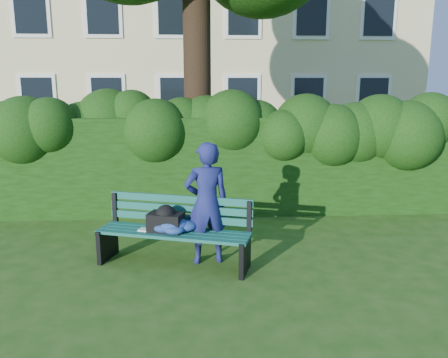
{
  "coord_description": "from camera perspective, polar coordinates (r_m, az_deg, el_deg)",
  "views": [
    {
      "loc": [
        -0.37,
        -5.9,
        2.31
      ],
      "look_at": [
        0.0,
        0.6,
        0.95
      ],
      "focal_mm": 35.0,
      "sensor_mm": 36.0,
      "label": 1
    }
  ],
  "objects": [
    {
      "name": "apartment_building",
      "position": [
        20.23,
        -2.34,
        22.27
      ],
      "size": [
        16.0,
        8.08,
        12.0
      ],
      "color": "#CDC689",
      "rests_on": "ground"
    },
    {
      "name": "park_bench",
      "position": [
        5.82,
        -6.7,
        -6.35
      ],
      "size": [
        2.09,
        1.13,
        0.89
      ],
      "rotation": [
        0.0,
        0.0,
        -0.3
      ],
      "color": "#0D4341",
      "rests_on": "ground"
    },
    {
      "name": "hedge",
      "position": [
        8.23,
        -0.64,
        1.93
      ],
      "size": [
        10.0,
        1.0,
        1.8
      ],
      "color": "black",
      "rests_on": "ground"
    },
    {
      "name": "ground",
      "position": [
        6.35,
        0.31,
        -9.54
      ],
      "size": [
        80.0,
        80.0,
        0.0
      ],
      "primitive_type": "plane",
      "color": "#244F13",
      "rests_on": "ground"
    },
    {
      "name": "man_reading",
      "position": [
        5.78,
        -2.28,
        -3.19
      ],
      "size": [
        0.66,
        0.49,
        1.63
      ],
      "primitive_type": "imported",
      "rotation": [
        0.0,
        0.0,
        3.33
      ],
      "color": "navy",
      "rests_on": "ground"
    }
  ]
}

